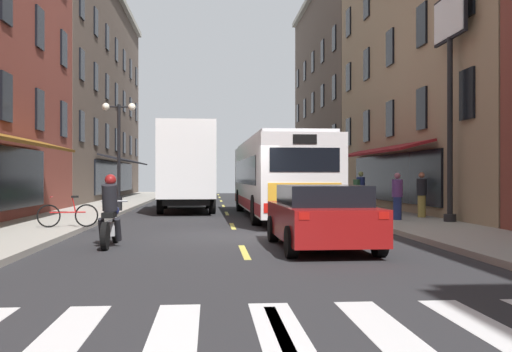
# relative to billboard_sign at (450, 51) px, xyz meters

# --- Properties ---
(ground_plane) EXTENTS (34.80, 80.00, 0.10)m
(ground_plane) POSITION_rel_billboard_sign_xyz_m (-7.05, -2.60, -5.73)
(ground_plane) COLOR #28282B
(lane_centre_dashes) EXTENTS (0.14, 73.90, 0.01)m
(lane_centre_dashes) POSITION_rel_billboard_sign_xyz_m (-7.05, -2.85, -5.68)
(lane_centre_dashes) COLOR #DBCC4C
(lane_centre_dashes) RESTS_ON ground
(crosswalk_near) EXTENTS (7.10, 2.80, 0.01)m
(crosswalk_near) POSITION_rel_billboard_sign_xyz_m (-7.05, -12.60, -5.68)
(crosswalk_near) COLOR silver
(crosswalk_near) RESTS_ON ground
(sidewalk_left) EXTENTS (3.00, 80.00, 0.14)m
(sidewalk_left) POSITION_rel_billboard_sign_xyz_m (-12.95, -2.60, -5.61)
(sidewalk_left) COLOR #A39E93
(sidewalk_left) RESTS_ON ground
(sidewalk_right) EXTENTS (3.00, 80.00, 0.14)m
(sidewalk_right) POSITION_rel_billboard_sign_xyz_m (-1.15, -2.60, -5.61)
(sidewalk_right) COLOR #A39E93
(sidewalk_right) RESTS_ON ground
(billboard_sign) EXTENTS (0.40, 2.47, 7.42)m
(billboard_sign) POSITION_rel_billboard_sign_xyz_m (0.00, 0.00, 0.00)
(billboard_sign) COLOR black
(billboard_sign) RESTS_ON sidewalk_right
(transit_bus) EXTENTS (2.80, 12.32, 3.04)m
(transit_bus) POSITION_rel_billboard_sign_xyz_m (-5.16, 4.43, -4.08)
(transit_bus) COLOR silver
(transit_bus) RESTS_ON ground
(box_truck) EXTENTS (2.68, 7.52, 3.90)m
(box_truck) POSITION_rel_billboard_sign_xyz_m (-8.84, 8.39, -3.66)
(box_truck) COLOR black
(box_truck) RESTS_ON ground
(sedan_near) EXTENTS (2.06, 4.36, 1.41)m
(sedan_near) POSITION_rel_billboard_sign_xyz_m (-5.31, -5.66, -4.96)
(sedan_near) COLOR maroon
(sedan_near) RESTS_ON ground
(sedan_mid) EXTENTS (2.06, 4.56, 1.40)m
(sedan_mid) POSITION_rel_billboard_sign_xyz_m (-8.55, 19.65, -4.97)
(sedan_mid) COLOR #144723
(sedan_mid) RESTS_ON ground
(motorcycle_rider) EXTENTS (0.62, 2.07, 1.66)m
(motorcycle_rider) POSITION_rel_billboard_sign_xyz_m (-10.05, -4.90, -4.97)
(motorcycle_rider) COLOR black
(motorcycle_rider) RESTS_ON ground
(bicycle_near) EXTENTS (1.70, 0.48, 0.91)m
(bicycle_near) POSITION_rel_billboard_sign_xyz_m (-11.88, -1.18, -5.18)
(bicycle_near) COLOR black
(bicycle_near) RESTS_ON sidewalk_left
(pedestrian_near) EXTENTS (0.52, 0.44, 1.68)m
(pedestrian_near) POSITION_rel_billboard_sign_xyz_m (-1.27, 6.54, -4.65)
(pedestrian_near) COLOR maroon
(pedestrian_near) RESTS_ON sidewalk_right
(pedestrian_far) EXTENTS (0.36, 0.36, 1.59)m
(pedestrian_far) POSITION_rel_billboard_sign_xyz_m (-1.45, 0.93, -4.73)
(pedestrian_far) COLOR navy
(pedestrian_far) RESTS_ON sidewalk_right
(pedestrian_rear) EXTENTS (0.36, 0.36, 1.62)m
(pedestrian_rear) POSITION_rel_billboard_sign_xyz_m (-0.19, 2.05, -4.72)
(pedestrian_rear) COLOR #B29947
(pedestrian_rear) RESTS_ON sidewalk_right
(street_lamp_twin) EXTENTS (1.42, 0.32, 4.62)m
(street_lamp_twin) POSITION_rel_billboard_sign_xyz_m (-11.67, 7.09, -2.97)
(street_lamp_twin) COLOR black
(street_lamp_twin) RESTS_ON sidewalk_left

